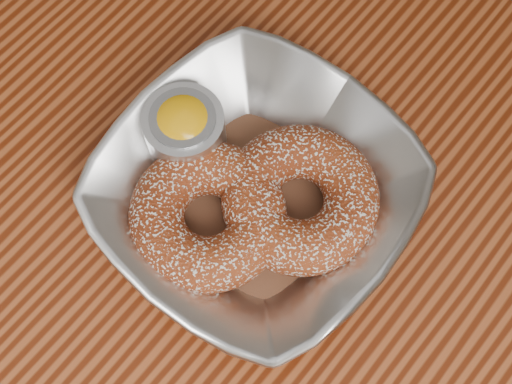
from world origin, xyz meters
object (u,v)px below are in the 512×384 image
Objects in this scene: serving_bowl at (256,194)px; donut_front at (208,215)px; donut_back at (300,199)px; ramekin at (185,132)px; table at (294,250)px.

serving_bowl reaches higher than donut_front.
serving_bowl reaches higher than donut_back.
ramekin reaches higher than serving_bowl.
ramekin is (-0.07, 0.00, 0.01)m from serving_bowl.
ramekin is at bearing -170.01° from table.
serving_bowl is 0.04m from donut_front.
donut_back reaches higher than table.
table is at bearing 31.92° from serving_bowl.
ramekin reaches higher than donut_front.
donut_back is at bearing -134.23° from table.
table is at bearing 45.77° from donut_back.
donut_back is 0.09m from ramekin.
donut_back is at bearing 50.69° from donut_front.
table is 11.02× the size of donut_front.
serving_bowl is 1.92× the size of donut_back.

